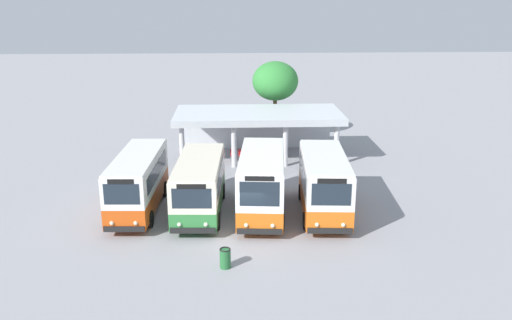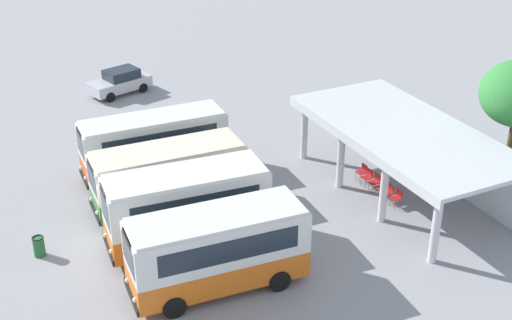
{
  "view_description": "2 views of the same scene",
  "coord_description": "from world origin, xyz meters",
  "px_view_note": "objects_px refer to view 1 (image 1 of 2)",
  "views": [
    {
      "loc": [
        -0.19,
        -24.15,
        11.32
      ],
      "look_at": [
        1.16,
        5.27,
        2.31
      ],
      "focal_mm": 37.48,
      "sensor_mm": 36.0,
      "label": 1
    },
    {
      "loc": [
        24.96,
        -5.66,
        16.69
      ],
      "look_at": [
        -0.92,
        7.1,
        2.02
      ],
      "focal_mm": 48.47,
      "sensor_mm": 36.0,
      "label": 2
    }
  ],
  "objects_px": {
    "waiting_chair_end_by_column": "(233,154)",
    "litter_bin_apron": "(225,258)",
    "waiting_chair_fourth_seat": "(257,154)",
    "waiting_chair_fifth_seat": "(265,154)",
    "city_bus_middle_cream": "(262,181)",
    "waiting_chair_far_end_seat": "(273,153)",
    "waiting_chair_second_from_end": "(241,154)",
    "waiting_chair_middle_seat": "(249,154)",
    "city_bus_second_in_row": "(199,184)",
    "city_bus_nearest_orange": "(138,180)",
    "city_bus_fourth_amber": "(324,182)"
  },
  "relations": [
    {
      "from": "city_bus_middle_cream",
      "to": "waiting_chair_fifth_seat",
      "type": "bearing_deg",
      "value": 85.2
    },
    {
      "from": "waiting_chair_end_by_column",
      "to": "litter_bin_apron",
      "type": "distance_m",
      "value": 15.85
    },
    {
      "from": "waiting_chair_end_by_column",
      "to": "waiting_chair_far_end_seat",
      "type": "height_order",
      "value": "same"
    },
    {
      "from": "city_bus_middle_cream",
      "to": "waiting_chair_end_by_column",
      "type": "xyz_separation_m",
      "value": [
        -1.48,
        9.93,
        -1.37
      ]
    },
    {
      "from": "city_bus_nearest_orange",
      "to": "city_bus_middle_cream",
      "type": "distance_m",
      "value": 6.75
    },
    {
      "from": "waiting_chair_fourth_seat",
      "to": "waiting_chair_far_end_seat",
      "type": "xyz_separation_m",
      "value": [
        1.15,
        0.01,
        0.0
      ]
    },
    {
      "from": "city_bus_middle_cream",
      "to": "waiting_chair_second_from_end",
      "type": "distance_m",
      "value": 9.99
    },
    {
      "from": "city_bus_nearest_orange",
      "to": "waiting_chair_fourth_seat",
      "type": "bearing_deg",
      "value": 52.63
    },
    {
      "from": "waiting_chair_fourth_seat",
      "to": "waiting_chair_fifth_seat",
      "type": "xyz_separation_m",
      "value": [
        0.58,
        -0.07,
        0.0
      ]
    },
    {
      "from": "waiting_chair_end_by_column",
      "to": "waiting_chair_far_end_seat",
      "type": "distance_m",
      "value": 2.88
    },
    {
      "from": "city_bus_second_in_row",
      "to": "waiting_chair_middle_seat",
      "type": "relative_size",
      "value": 8.35
    },
    {
      "from": "city_bus_second_in_row",
      "to": "waiting_chair_far_end_seat",
      "type": "xyz_separation_m",
      "value": [
        4.75,
        9.54,
        -1.15
      ]
    },
    {
      "from": "city_bus_nearest_orange",
      "to": "litter_bin_apron",
      "type": "distance_m",
      "value": 8.36
    },
    {
      "from": "city_bus_middle_cream",
      "to": "city_bus_fourth_amber",
      "type": "distance_m",
      "value": 3.35
    },
    {
      "from": "city_bus_second_in_row",
      "to": "waiting_chair_far_end_seat",
      "type": "distance_m",
      "value": 10.72
    },
    {
      "from": "city_bus_middle_cream",
      "to": "litter_bin_apron",
      "type": "xyz_separation_m",
      "value": [
        -1.92,
        -5.91,
        -1.43
      ]
    },
    {
      "from": "city_bus_nearest_orange",
      "to": "waiting_chair_far_end_seat",
      "type": "height_order",
      "value": "city_bus_nearest_orange"
    },
    {
      "from": "city_bus_middle_cream",
      "to": "waiting_chair_far_end_seat",
      "type": "bearing_deg",
      "value": 81.95
    },
    {
      "from": "waiting_chair_fifth_seat",
      "to": "waiting_chair_far_end_seat",
      "type": "xyz_separation_m",
      "value": [
        0.58,
        0.07,
        0.0
      ]
    },
    {
      "from": "litter_bin_apron",
      "to": "waiting_chair_middle_seat",
      "type": "bearing_deg",
      "value": 84.26
    },
    {
      "from": "city_bus_middle_cream",
      "to": "waiting_chair_fourth_seat",
      "type": "height_order",
      "value": "city_bus_middle_cream"
    },
    {
      "from": "waiting_chair_end_by_column",
      "to": "litter_bin_apron",
      "type": "relative_size",
      "value": 0.96
    },
    {
      "from": "waiting_chair_fourth_seat",
      "to": "city_bus_fourth_amber",
      "type": "bearing_deg",
      "value": -72.74
    },
    {
      "from": "city_bus_fourth_amber",
      "to": "waiting_chair_end_by_column",
      "type": "bearing_deg",
      "value": 115.8
    },
    {
      "from": "city_bus_fourth_amber",
      "to": "waiting_chair_middle_seat",
      "type": "height_order",
      "value": "city_bus_fourth_amber"
    },
    {
      "from": "waiting_chair_middle_seat",
      "to": "city_bus_middle_cream",
      "type": "bearing_deg",
      "value": -88.12
    },
    {
      "from": "waiting_chair_far_end_seat",
      "to": "waiting_chair_fifth_seat",
      "type": "bearing_deg",
      "value": -172.73
    },
    {
      "from": "waiting_chair_middle_seat",
      "to": "waiting_chair_far_end_seat",
      "type": "xyz_separation_m",
      "value": [
        1.73,
        0.01,
        0.0
      ]
    },
    {
      "from": "waiting_chair_fourth_seat",
      "to": "city_bus_middle_cream",
      "type": "bearing_deg",
      "value": -91.45
    },
    {
      "from": "city_bus_nearest_orange",
      "to": "waiting_chair_middle_seat",
      "type": "xyz_separation_m",
      "value": [
        6.37,
        9.09,
        -1.24
      ]
    },
    {
      "from": "city_bus_nearest_orange",
      "to": "waiting_chair_end_by_column",
      "type": "xyz_separation_m",
      "value": [
        5.22,
        9.11,
        -1.24
      ]
    },
    {
      "from": "city_bus_second_in_row",
      "to": "city_bus_fourth_amber",
      "type": "bearing_deg",
      "value": -3.74
    },
    {
      "from": "city_bus_second_in_row",
      "to": "waiting_chair_fourth_seat",
      "type": "distance_m",
      "value": 10.26
    },
    {
      "from": "waiting_chair_middle_seat",
      "to": "waiting_chair_fourth_seat",
      "type": "height_order",
      "value": "same"
    },
    {
      "from": "city_bus_fourth_amber",
      "to": "waiting_chair_fifth_seat",
      "type": "height_order",
      "value": "city_bus_fourth_amber"
    },
    {
      "from": "city_bus_middle_cream",
      "to": "waiting_chair_fifth_seat",
      "type": "height_order",
      "value": "city_bus_middle_cream"
    },
    {
      "from": "city_bus_nearest_orange",
      "to": "waiting_chair_fourth_seat",
      "type": "distance_m",
      "value": 11.52
    },
    {
      "from": "waiting_chair_second_from_end",
      "to": "litter_bin_apron",
      "type": "distance_m",
      "value": 15.8
    },
    {
      "from": "waiting_chair_far_end_seat",
      "to": "litter_bin_apron",
      "type": "bearing_deg",
      "value": -101.84
    },
    {
      "from": "city_bus_second_in_row",
      "to": "waiting_chair_second_from_end",
      "type": "height_order",
      "value": "city_bus_second_in_row"
    },
    {
      "from": "city_bus_fourth_amber",
      "to": "litter_bin_apron",
      "type": "relative_size",
      "value": 7.8
    },
    {
      "from": "city_bus_nearest_orange",
      "to": "waiting_chair_far_end_seat",
      "type": "relative_size",
      "value": 8.62
    },
    {
      "from": "city_bus_nearest_orange",
      "to": "waiting_chair_end_by_column",
      "type": "relative_size",
      "value": 8.62
    },
    {
      "from": "city_bus_fourth_amber",
      "to": "waiting_chair_far_end_seat",
      "type": "xyz_separation_m",
      "value": [
        -1.95,
        9.98,
        -1.29
      ]
    },
    {
      "from": "waiting_chair_end_by_column",
      "to": "waiting_chair_middle_seat",
      "type": "bearing_deg",
      "value": -0.99
    },
    {
      "from": "city_bus_second_in_row",
      "to": "waiting_chair_end_by_column",
      "type": "xyz_separation_m",
      "value": [
        1.87,
        9.55,
        -1.15
      ]
    },
    {
      "from": "city_bus_second_in_row",
      "to": "litter_bin_apron",
      "type": "relative_size",
      "value": 7.98
    },
    {
      "from": "waiting_chair_second_from_end",
      "to": "waiting_chair_middle_seat",
      "type": "bearing_deg",
      "value": 5.66
    },
    {
      "from": "city_bus_nearest_orange",
      "to": "waiting_chair_second_from_end",
      "type": "bearing_deg",
      "value": 57.32
    },
    {
      "from": "waiting_chair_fifth_seat",
      "to": "litter_bin_apron",
      "type": "height_order",
      "value": "litter_bin_apron"
    }
  ]
}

